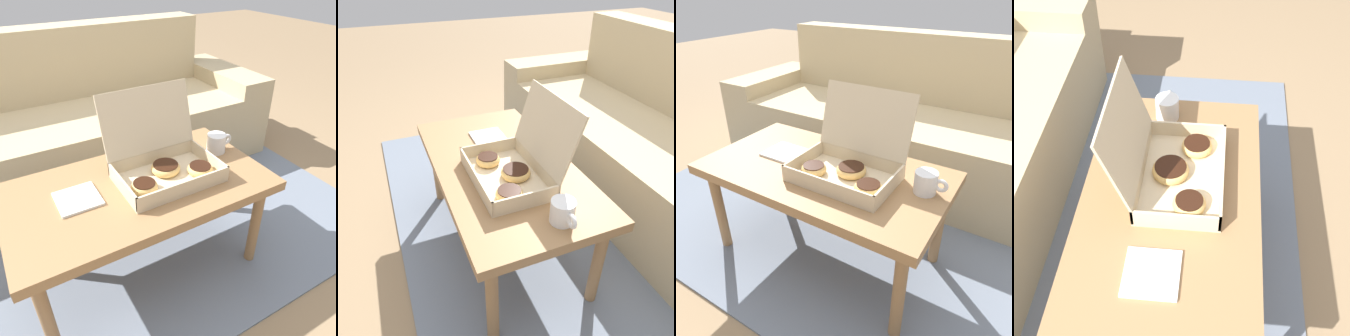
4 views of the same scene
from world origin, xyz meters
TOP-DOWN VIEW (x-y plane):
  - ground_plane at (0.00, 0.00)m, footprint 12.00×12.00m
  - area_rug at (0.00, 0.30)m, footprint 2.49×1.81m
  - couch at (0.00, 0.77)m, footprint 2.37×0.76m
  - coffee_table at (0.00, -0.13)m, footprint 0.99×0.54m
  - pastry_box at (0.11, -0.13)m, footprint 0.38×0.33m
  - coffee_mug at (0.40, -0.08)m, footprint 0.12×0.08m
  - napkin_stack at (-0.23, -0.11)m, footprint 0.15×0.15m

SIDE VIEW (x-z plane):
  - ground_plane at x=0.00m, z-range 0.00..0.00m
  - area_rug at x=0.00m, z-range 0.00..0.01m
  - couch at x=0.00m, z-range -0.13..0.71m
  - coffee_table at x=0.00m, z-range 0.18..0.63m
  - napkin_stack at x=-0.23m, z-range 0.45..0.46m
  - coffee_mug at x=0.40m, z-range 0.45..0.54m
  - pastry_box at x=0.11m, z-range 0.36..0.67m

